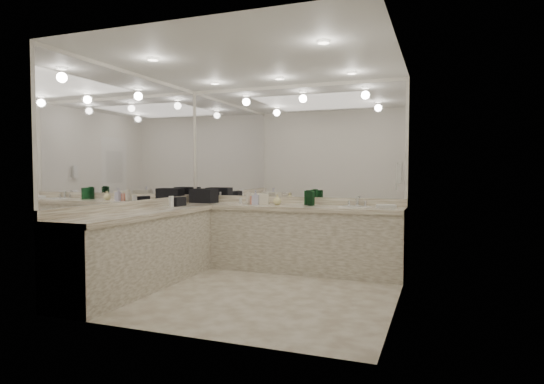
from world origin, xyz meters
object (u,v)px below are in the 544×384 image
at_px(cream_cosmetic_case, 259,199).
at_px(soap_bottle_a, 249,197).
at_px(hand_towel, 386,206).
at_px(black_toiletry_bag, 204,196).
at_px(soap_bottle_c, 277,200).
at_px(soap_bottle_b, 256,197).
at_px(sink, 354,207).
at_px(wall_phone, 399,173).

xyz_separation_m(cream_cosmetic_case, soap_bottle_a, (-0.14, -0.06, 0.03)).
height_order(cream_cosmetic_case, hand_towel, cream_cosmetic_case).
bearing_deg(hand_towel, black_toiletry_bag, 179.38).
xyz_separation_m(cream_cosmetic_case, soap_bottle_c, (0.28, -0.03, -0.00)).
relative_size(soap_bottle_a, soap_bottle_c, 1.43).
bearing_deg(black_toiletry_bag, soap_bottle_b, -6.97).
xyz_separation_m(black_toiletry_bag, hand_towel, (2.65, -0.03, -0.09)).
distance_m(soap_bottle_a, soap_bottle_b, 0.14).
xyz_separation_m(sink, wall_phone, (0.61, -0.50, 0.46)).
bearing_deg(soap_bottle_a, soap_bottle_c, 3.80).
xyz_separation_m(soap_bottle_a, soap_bottle_b, (0.13, -0.05, -0.00)).
relative_size(black_toiletry_bag, soap_bottle_a, 1.78).
bearing_deg(cream_cosmetic_case, soap_bottle_a, -176.14).
relative_size(sink, soap_bottle_c, 3.01).
distance_m(sink, hand_towel, 0.41).
distance_m(wall_phone, cream_cosmetic_case, 2.07).
distance_m(sink, black_toiletry_bag, 2.25).
bearing_deg(sink, soap_bottle_b, -177.03).
height_order(sink, soap_bottle_b, soap_bottle_b).
bearing_deg(soap_bottle_a, wall_phone, -12.92).
bearing_deg(soap_bottle_b, wall_phone, -12.25).
height_order(soap_bottle_b, soap_bottle_c, soap_bottle_b).
distance_m(hand_towel, soap_bottle_c, 1.48).
bearing_deg(black_toiletry_bag, sink, -0.92).
height_order(wall_phone, black_toiletry_bag, wall_phone).
relative_size(soap_bottle_b, soap_bottle_c, 1.41).
bearing_deg(black_toiletry_bag, cream_cosmetic_case, 0.33).
relative_size(sink, cream_cosmetic_case, 1.69).
bearing_deg(wall_phone, black_toiletry_bag, 169.35).
xyz_separation_m(hand_towel, soap_bottle_a, (-1.90, -0.02, 0.08)).
bearing_deg(soap_bottle_c, wall_phone, -16.90).
relative_size(sink, wall_phone, 1.83).
height_order(wall_phone, hand_towel, wall_phone).
bearing_deg(soap_bottle_b, black_toiletry_bag, 173.03).
relative_size(wall_phone, soap_bottle_a, 1.15).
distance_m(sink, wall_phone, 0.91).
height_order(hand_towel, soap_bottle_b, soap_bottle_b).
bearing_deg(soap_bottle_b, sink, 2.97).
xyz_separation_m(black_toiletry_bag, soap_bottle_b, (0.88, -0.11, -0.00)).
bearing_deg(soap_bottle_b, cream_cosmetic_case, 83.68).
relative_size(wall_phone, black_toiletry_bag, 0.65).
bearing_deg(black_toiletry_bag, hand_towel, -0.62).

